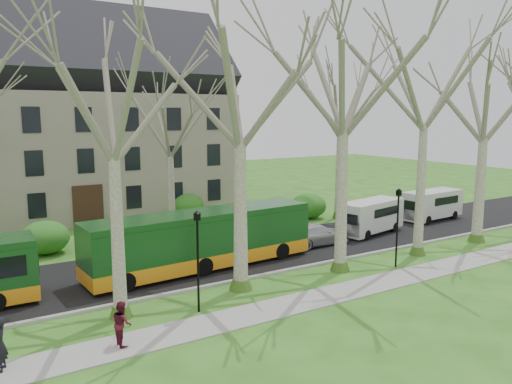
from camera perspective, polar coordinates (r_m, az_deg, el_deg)
ground at (r=25.80m, az=4.78°, el=-10.07°), size 120.00×120.00×0.00m
sidewalk at (r=23.95m, az=8.42°, el=-11.58°), size 70.00×2.00×0.06m
road at (r=30.17m, az=-1.51°, el=-7.17°), size 80.00×8.00×0.06m
curb at (r=26.93m, az=2.85°, el=-9.07°), size 80.00×0.25×0.14m
building at (r=44.38m, az=-20.87°, el=7.90°), size 26.50×12.20×16.00m
tree_row_verge at (r=24.69m, az=4.57°, el=5.68°), size 49.00×7.00×14.00m
tree_row_far at (r=33.39m, az=-8.34°, el=4.71°), size 33.00×7.00×12.00m
lamp_row at (r=24.32m, az=6.27°, el=-4.96°), size 36.22×0.22×4.30m
hedges at (r=35.75m, az=-15.01°, el=-3.33°), size 30.60×8.60×2.00m
bus_follow at (r=27.35m, az=-6.09°, el=-5.35°), size 13.01×3.51×3.22m
sedan at (r=32.35m, az=6.81°, el=-4.81°), size 4.81×2.05×1.38m
van_a at (r=35.94m, az=12.98°, el=-2.82°), size 5.63×2.95×2.34m
van_b at (r=41.97m, az=19.48°, el=-1.45°), size 5.45×2.25×2.33m
pedestrian_a at (r=18.88m, az=-27.24°, el=-15.24°), size 0.62×0.76×1.79m
pedestrian_b at (r=19.29m, az=-15.09°, el=-14.27°), size 0.63×0.81×1.64m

